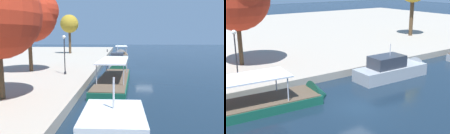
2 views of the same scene
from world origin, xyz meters
The scene contains 5 objects.
ground_plane centered at (0.00, 0.00, 0.00)m, with size 220.00×220.00×0.00m, color #142333.
dock_promenade centered at (0.00, 34.57, 0.39)m, with size 120.00×55.00×0.78m, color #A39989.
tour_boat_1 centered at (-6.98, 4.21, 0.23)m, with size 14.18×4.04×4.18m.
motor_yacht_2 centered at (8.13, 4.14, 0.71)m, with size 9.04×2.88×4.49m.
lamp_post centered at (-6.24, 10.28, 3.72)m, with size 0.41×0.41×4.70m.
Camera 2 is at (-14.02, -17.07, 9.66)m, focal length 48.30 mm.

